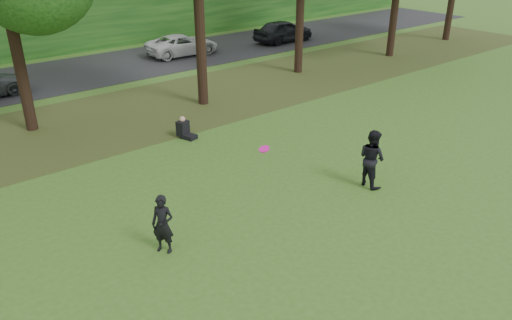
{
  "coord_description": "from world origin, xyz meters",
  "views": [
    {
      "loc": [
        -7.69,
        -5.89,
        7.29
      ],
      "look_at": [
        0.32,
        3.98,
        1.3
      ],
      "focal_mm": 35.0,
      "sensor_mm": 36.0,
      "label": 1
    }
  ],
  "objects_px": {
    "player_left": "(163,224)",
    "player_right": "(372,158)",
    "frisbee": "(264,149)",
    "seated_person": "(185,130)"
  },
  "relations": [
    {
      "from": "player_left",
      "to": "player_right",
      "type": "bearing_deg",
      "value": 46.05
    },
    {
      "from": "player_left",
      "to": "frisbee",
      "type": "distance_m",
      "value": 3.08
    },
    {
      "from": "frisbee",
      "to": "player_right",
      "type": "bearing_deg",
      "value": -3.51
    },
    {
      "from": "player_left",
      "to": "frisbee",
      "type": "height_order",
      "value": "frisbee"
    },
    {
      "from": "player_left",
      "to": "player_right",
      "type": "distance_m",
      "value": 6.72
    },
    {
      "from": "player_left",
      "to": "seated_person",
      "type": "xyz_separation_m",
      "value": [
        4.24,
        5.95,
        -0.45
      ]
    },
    {
      "from": "player_left",
      "to": "player_right",
      "type": "xyz_separation_m",
      "value": [
        6.65,
        -0.93,
        0.14
      ]
    },
    {
      "from": "frisbee",
      "to": "seated_person",
      "type": "relative_size",
      "value": 0.46
    },
    {
      "from": "player_left",
      "to": "seated_person",
      "type": "distance_m",
      "value": 7.32
    },
    {
      "from": "player_right",
      "to": "seated_person",
      "type": "bearing_deg",
      "value": 26.02
    }
  ]
}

